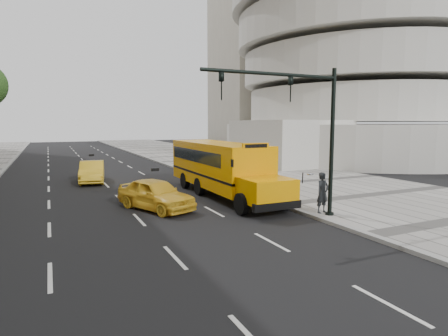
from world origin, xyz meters
name	(u,v)px	position (x,y,z in m)	size (l,w,h in m)	color
ground	(137,197)	(0.00, 0.00, 0.00)	(140.00, 140.00, 0.00)	black
sidewalk_museum	(310,182)	(12.00, 0.00, 0.07)	(12.00, 140.00, 0.15)	#989590
curb_museum	(233,188)	(6.00, 0.00, 0.07)	(0.30, 140.00, 0.15)	gray
guggenheim	(331,50)	(29.37, 18.51, 13.58)	(33.20, 42.20, 35.00)	silver
school_bus	(219,164)	(4.50, -1.24, 1.76)	(2.96, 11.56, 3.19)	#E99300
taxi_near	(156,194)	(0.15, -3.42, 0.75)	(1.77, 4.40, 1.50)	yellow
taxi_far	(92,172)	(-1.71, 6.67, 0.74)	(1.57, 4.49, 1.48)	yellow
pedestrian	(323,193)	(6.54, -7.83, 1.06)	(0.66, 0.43, 1.81)	black
traffic_signal	(306,124)	(5.19, -8.24, 4.09)	(6.18, 0.36, 6.40)	black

